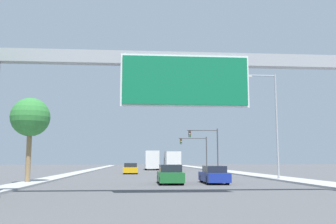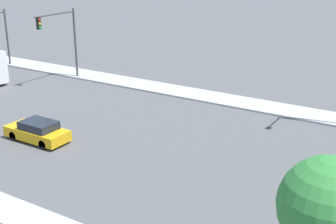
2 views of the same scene
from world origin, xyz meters
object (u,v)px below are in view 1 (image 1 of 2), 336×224
sign_gantry (185,75)px  street_lamp_right (273,117)px  palm_tree_background (30,118)px  car_near_center (131,169)px  truck_box_primary (152,160)px  truck_box_secondary (172,161)px  car_far_center (214,175)px  traffic_light_near_intersection (208,142)px  car_near_left (170,175)px  traffic_light_mid_block (197,147)px

sign_gantry → street_lamp_right: bearing=54.6°
sign_gantry → palm_tree_background: sign_gantry is taller
car_near_center → truck_box_primary: bearing=79.9°
car_near_center → palm_tree_background: palm_tree_background is taller
truck_box_secondary → car_near_center: bearing=-113.0°
car_near_center → car_far_center: car_near_center is taller
truck_box_primary → traffic_light_near_intersection: traffic_light_near_intersection is taller
sign_gantry → traffic_light_near_intersection: (8.73, 40.09, -1.74)m
street_lamp_right → car_far_center: bearing=-147.4°
car_far_center → street_lamp_right: street_lamp_right is taller
car_near_center → palm_tree_background: bearing=-110.1°
palm_tree_background → car_near_left: bearing=-4.0°
sign_gantry → palm_tree_background: size_ratio=3.01×
sign_gantry → car_near_left: (0.00, 9.74, -5.70)m
car_near_center → street_lamp_right: bearing=-51.6°
sign_gantry → truck_box_primary: size_ratio=2.65×
traffic_light_near_intersection → car_near_left: bearing=-106.0°
car_far_center → palm_tree_background: bearing=177.7°
car_near_left → palm_tree_background: bearing=176.0°
car_near_left → palm_tree_background: (-11.06, 0.77, 4.45)m
truck_box_primary → car_near_left: bearing=-90.0°
sign_gantry → truck_box_primary: sign_gantry is taller
palm_tree_background → street_lamp_right: bearing=9.6°
car_far_center → palm_tree_background: palm_tree_background is taller
traffic_light_near_intersection → street_lamp_right: 26.06m
truck_box_primary → traffic_light_near_intersection: (8.73, -10.62, 2.89)m
car_near_center → palm_tree_background: (-7.56, -20.63, 4.47)m
car_near_left → traffic_light_near_intersection: 31.83m
truck_box_secondary → traffic_light_mid_block: size_ratio=1.40×
car_near_left → truck_box_primary: size_ratio=0.61×
car_near_center → car_near_left: 21.69m
traffic_light_near_intersection → palm_tree_background: bearing=-123.8°
car_near_left → street_lamp_right: bearing=23.5°
truck_box_primary → truck_box_secondary: size_ratio=0.89×
truck_box_primary → palm_tree_background: size_ratio=1.13×
street_lamp_right → sign_gantry: bearing=-125.4°
car_near_left → palm_tree_background: size_ratio=0.69×
car_far_center → truck_box_primary: truck_box_primary is taller
traffic_light_near_intersection → sign_gantry: bearing=-102.3°
truck_box_primary → sign_gantry: bearing=-90.0°
sign_gantry → car_near_center: size_ratio=4.47×
car_near_left → traffic_light_mid_block: traffic_light_mid_block is taller
car_near_center → truck_box_primary: size_ratio=0.59×
car_far_center → truck_box_secondary: size_ratio=0.56×
sign_gantry → truck_box_secondary: bearing=85.8°
truck_box_primary → street_lamp_right: (10.01, -36.63, 4.04)m
street_lamp_right → truck_box_secondary: bearing=101.0°
truck_box_primary → car_near_center: bearing=-100.1°
truck_box_primary → street_lamp_right: street_lamp_right is taller
car_near_center → street_lamp_right: street_lamp_right is taller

